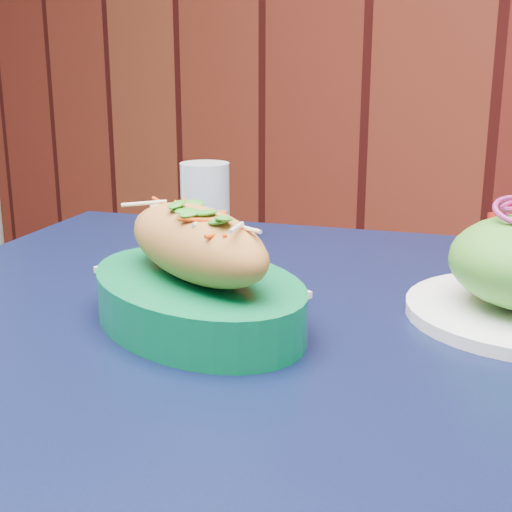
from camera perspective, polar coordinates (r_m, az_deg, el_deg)
The scene contains 3 objects.
cafe_table at distance 0.72m, azimuth -0.68°, elevation -11.47°, with size 1.05×1.05×0.75m.
banh_mi_basket at distance 0.66m, azimuth -4.77°, elevation -1.66°, with size 0.30×0.23×0.12m.
water_glass at distance 0.97m, azimuth -4.08°, elevation 4.29°, with size 0.07×0.07×0.11m, color silver.
Camera 1 is at (0.73, 1.10, 0.99)m, focal length 50.00 mm.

